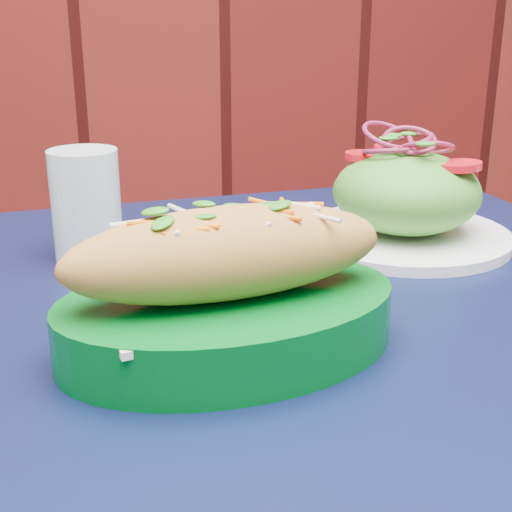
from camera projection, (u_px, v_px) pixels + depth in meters
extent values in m
cube|color=black|center=(302.00, 317.00, 0.66)|extent=(0.90, 0.90, 0.03)
cylinder|color=black|center=(414.00, 421.00, 1.18)|extent=(0.04, 0.04, 0.72)
cube|color=white|center=(228.00, 299.00, 0.55)|extent=(0.23, 0.17, 0.01)
ellipsoid|color=#C98A3F|center=(227.00, 253.00, 0.54)|extent=(0.27, 0.13, 0.07)
cylinder|color=white|center=(403.00, 236.00, 0.83)|extent=(0.25, 0.25, 0.01)
ellipsoid|color=#4C992D|center=(406.00, 192.00, 0.81)|extent=(0.17, 0.17, 0.09)
cylinder|color=red|center=(459.00, 161.00, 0.77)|extent=(0.05, 0.05, 0.01)
cylinder|color=red|center=(366.00, 152.00, 0.82)|extent=(0.05, 0.05, 0.01)
cylinder|color=red|center=(394.00, 148.00, 0.85)|extent=(0.05, 0.05, 0.01)
torus|color=maroon|center=(410.00, 148.00, 0.80)|extent=(0.06, 0.06, 0.01)
torus|color=maroon|center=(410.00, 144.00, 0.79)|extent=(0.06, 0.06, 0.01)
torus|color=maroon|center=(410.00, 140.00, 0.79)|extent=(0.06, 0.06, 0.01)
torus|color=maroon|center=(410.00, 137.00, 0.79)|extent=(0.06, 0.06, 0.01)
torus|color=maroon|center=(411.00, 133.00, 0.79)|extent=(0.06, 0.06, 0.01)
cylinder|color=silver|center=(86.00, 205.00, 0.76)|extent=(0.07, 0.07, 0.12)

